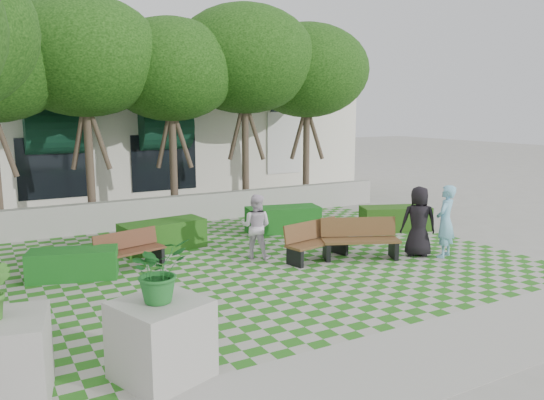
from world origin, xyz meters
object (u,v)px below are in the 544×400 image
planter_front (161,323)px  bench_mid (316,241)px  hedge_midleft (163,235)px  planter_back (0,358)px  person_white (256,226)px  person_blue (445,221)px  person_dark (419,221)px  hedge_midright (283,219)px  hedge_east (395,218)px  hedge_west (73,264)px  bench_west (130,251)px  bench_east (360,239)px

planter_front → bench_mid: bearing=36.5°
hedge_midleft → planter_back: 7.48m
person_white → planter_back: bearing=78.9°
person_blue → person_dark: person_blue is taller
planter_front → planter_back: size_ratio=1.06×
hedge_midleft → planter_front: bearing=-108.0°
planter_back → person_dark: size_ratio=1.05×
bench_mid → planter_back: planter_back is taller
planter_back → person_blue: size_ratio=1.02×
hedge_midright → person_blue: (2.13, -4.38, 0.53)m
bench_mid → person_white: bearing=132.8°
hedge_midright → hedge_midleft: hedge_midleft is taller
hedge_east → planter_back: planter_back is taller
planter_front → hedge_west: bearing=93.7°
planter_back → person_dark: planter_back is taller
bench_west → hedge_midleft: bearing=30.2°
person_blue → planter_back: bearing=-12.3°
bench_mid → planter_back: (-7.13, -3.49, 0.17)m
hedge_midleft → person_blue: 7.29m
person_blue → person_white: size_ratio=1.13×
planter_front → person_dark: (7.58, 2.82, 0.09)m
planter_front → hedge_east: bearing=30.2°
hedge_east → hedge_west: size_ratio=1.11×
bench_mid → planter_back: bearing=-166.1°
bench_east → hedge_west: size_ratio=1.07×
bench_east → planter_back: bearing=-135.4°
bench_mid → person_blue: person_blue is taller
bench_east → hedge_midright: bench_east is taller
hedge_east → person_blue: (-1.00, -2.89, 0.55)m
bench_mid → hedge_west: size_ratio=1.01×
bench_mid → hedge_west: (-5.50, 1.36, -0.13)m
hedge_west → person_white: person_white is taller
planter_front → bench_east: bearing=28.6°
bench_east → hedge_midright: bearing=117.4°
bench_west → person_blue: person_blue is taller
bench_west → planter_front: 5.49m
bench_east → hedge_east: size_ratio=0.96×
bench_east → person_white: 2.61m
bench_west → planter_back: size_ratio=0.91×
bench_west → hedge_midleft: bench_west is taller
bench_mid → hedge_west: bearing=153.9°
hedge_midright → planter_back: bearing=-140.8°
planter_back → person_dark: bearing=14.6°
bench_west → hedge_midright: bearing=0.7°
bench_east → bench_west: bench_east is taller
planter_front → person_dark: size_ratio=1.11×
bench_west → person_dark: size_ratio=0.96×
planter_front → planter_back: planter_front is taller
bench_east → hedge_east: 3.52m
hedge_east → bench_east: bearing=-146.6°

